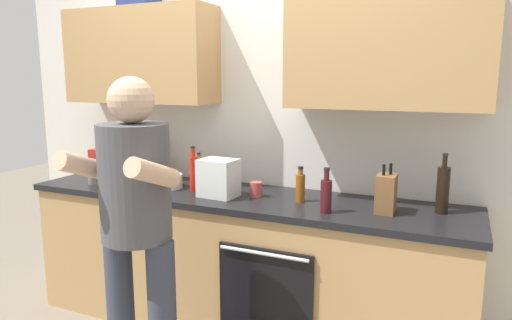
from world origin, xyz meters
TOP-DOWN VIEW (x-y plane):
  - back_wall_unit at (0.00, 0.28)m, footprint 4.00×0.38m
  - counter at (0.00, -0.00)m, footprint 2.84×0.67m
  - person_standing at (-0.16, -0.80)m, footprint 0.49×0.45m
  - bottle_wine at (0.61, -0.16)m, footprint 0.06×0.06m
  - bottle_syrup at (0.41, 0.00)m, footprint 0.06×0.06m
  - bottle_soy at (1.19, 0.09)m, footprint 0.07×0.07m
  - bottle_hotsauce at (-0.31, -0.02)m, footprint 0.05×0.05m
  - bottle_juice at (-0.40, 0.19)m, footprint 0.05×0.05m
  - cup_ceramic at (0.12, 0.00)m, footprint 0.08×0.08m
  - cup_stoneware at (-1.04, -0.14)m, footprint 0.08×0.08m
  - mixing_bowl at (-0.53, -0.03)m, footprint 0.23×0.23m
  - knife_block at (0.91, -0.02)m, footprint 0.10×0.14m
  - potted_herb at (-0.80, 0.13)m, footprint 0.18×0.18m
  - grocery_bag_produce at (-0.09, -0.09)m, footprint 0.24×0.19m
  - grocery_bag_crisps at (-1.11, 0.09)m, footprint 0.26×0.20m

SIDE VIEW (x-z plane):
  - counter at x=0.00m, z-range 0.00..0.90m
  - mixing_bowl at x=-0.53m, z-range 0.90..0.99m
  - cup_ceramic at x=0.12m, z-range 0.90..0.99m
  - cup_stoneware at x=-1.04m, z-range 0.90..0.99m
  - person_standing at x=-0.16m, z-range 0.15..1.78m
  - bottle_juice at x=-0.40m, z-range 0.88..1.09m
  - bottle_syrup at x=0.41m, z-range 0.88..1.10m
  - bottle_wine at x=0.61m, z-range 0.88..1.12m
  - grocery_bag_crisps at x=-1.11m, z-range 0.90..1.11m
  - knife_block at x=0.91m, z-range 0.87..1.14m
  - grocery_bag_produce at x=-0.09m, z-range 0.90..1.13m
  - bottle_hotsauce at x=-0.31m, z-range 0.88..1.17m
  - bottle_soy at x=1.19m, z-range 0.87..1.20m
  - potted_herb at x=-0.80m, z-range 0.92..1.21m
  - back_wall_unit at x=0.00m, z-range 0.24..2.74m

